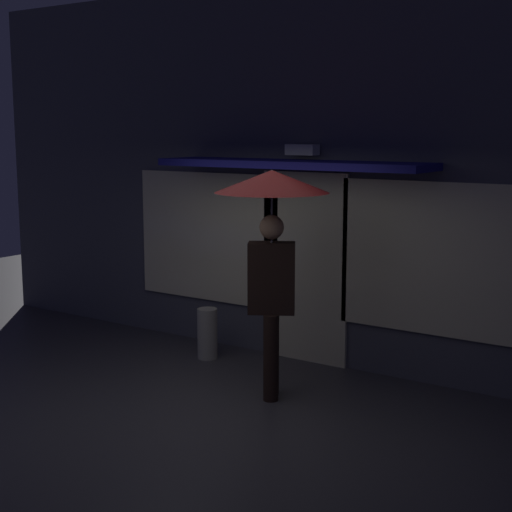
{
  "coord_description": "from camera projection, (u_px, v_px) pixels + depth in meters",
  "views": [
    {
      "loc": [
        4.41,
        -5.29,
        2.67
      ],
      "look_at": [
        0.19,
        0.91,
        1.43
      ],
      "focal_mm": 53.69,
      "sensor_mm": 36.0,
      "label": 1
    }
  ],
  "objects": [
    {
      "name": "building_facade",
      "position": [
        313.0,
        175.0,
        8.75
      ],
      "size": [
        10.07,
        1.0,
        4.36
      ],
      "color": "#4C4C56",
      "rests_on": "ground"
    },
    {
      "name": "ground_plane",
      "position": [
        185.0,
        417.0,
        7.2
      ],
      "size": [
        18.0,
        18.0,
        0.0
      ],
      "primitive_type": "plane",
      "color": "#38353A"
    },
    {
      "name": "person_with_umbrella",
      "position": [
        272.0,
        219.0,
        7.44
      ],
      "size": [
        1.12,
        1.12,
        2.29
      ],
      "rotation": [
        0.0,
        0.0,
        -2.61
      ],
      "color": "black",
      "rests_on": "ground"
    },
    {
      "name": "sidewalk_bollard",
      "position": [
        207.0,
        334.0,
        9.0
      ],
      "size": [
        0.24,
        0.24,
        0.6
      ],
      "primitive_type": "cylinder",
      "color": "#9E998E",
      "rests_on": "ground"
    }
  ]
}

